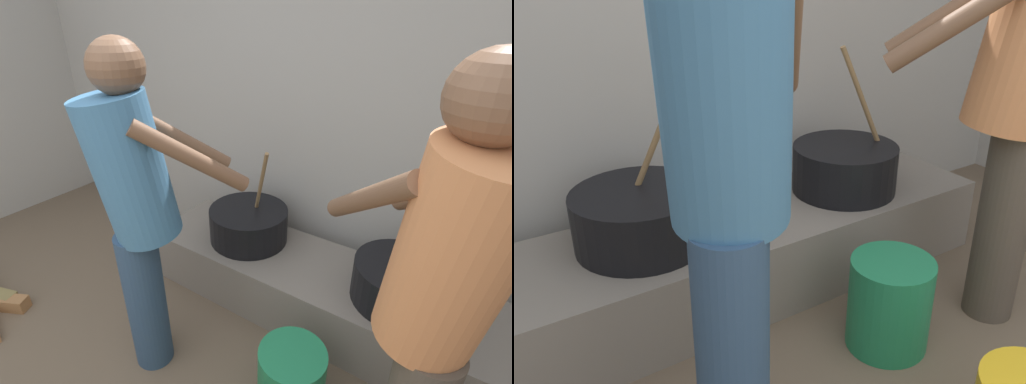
# 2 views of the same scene
# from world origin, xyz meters

# --- Properties ---
(block_enclosure_rear) EXTENTS (5.41, 0.20, 2.39)m
(block_enclosure_rear) POSITION_xyz_m (0.00, 2.38, 1.20)
(block_enclosure_rear) COLOR #ADA8A0
(block_enclosure_rear) RESTS_ON ground_plane
(hearth_ledge) EXTENTS (2.20, 0.60, 0.35)m
(hearth_ledge) POSITION_xyz_m (0.40, 1.86, 0.18)
(hearth_ledge) COLOR slate
(hearth_ledge) RESTS_ON ground_plane
(cooking_pot_main) EXTENTS (0.52, 0.52, 0.68)m
(cooking_pot_main) POSITION_xyz_m (-0.09, 1.88, 0.46)
(cooking_pot_main) COLOR black
(cooking_pot_main) RESTS_ON hearth_ledge
(cooking_pot_secondary) EXTENTS (0.49, 0.49, 0.67)m
(cooking_pot_secondary) POSITION_xyz_m (0.90, 1.85, 0.46)
(cooking_pot_secondary) COLOR black
(cooking_pot_secondary) RESTS_ON hearth_ledge
(cook_in_blue_shirt) EXTENTS (0.65, 0.74, 1.66)m
(cook_in_blue_shirt) POSITION_xyz_m (-0.14, 1.08, 0.95)
(cook_in_blue_shirt) COLOR navy
(cook_in_blue_shirt) RESTS_ON ground_plane
(cook_in_orange_shirt) EXTENTS (0.71, 0.71, 1.67)m
(cook_in_orange_shirt) POSITION_xyz_m (1.09, 1.16, 0.96)
(cook_in_orange_shirt) COLOR #4C4238
(cook_in_orange_shirt) RESTS_ON ground_plane
(bucket_green_plastic) EXTENTS (0.31, 0.31, 0.37)m
(bucket_green_plastic) POSITION_xyz_m (0.61, 1.22, 0.18)
(bucket_green_plastic) COLOR #1E7A4C
(bucket_green_plastic) RESTS_ON ground_plane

